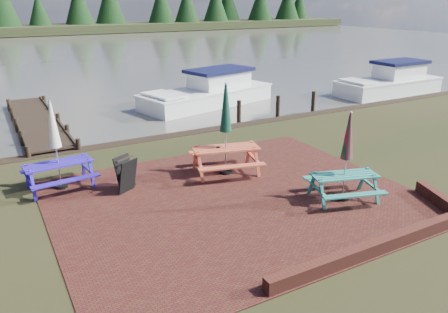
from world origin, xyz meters
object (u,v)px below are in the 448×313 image
jetty (37,121)px  boat_near (210,93)px  boat_far (390,83)px  picnic_table_red (226,143)px  picnic_table_blue (57,159)px  chalkboard (126,174)px  picnic_table_teal (345,171)px

jetty → boat_near: 8.27m
jetty → boat_far: 18.50m
boat_near → jetty: bearing=78.7°
picnic_table_red → picnic_table_blue: picnic_table_red is taller
boat_near → chalkboard: bearing=127.5°
boat_far → picnic_table_teal: bearing=126.4°
picnic_table_red → picnic_table_teal: bearing=-45.5°
picnic_table_red → chalkboard: 2.98m
picnic_table_teal → jetty: (-5.91, 11.63, -0.70)m
picnic_table_blue → chalkboard: size_ratio=2.59×
boat_near → boat_far: boat_far is taller
jetty → boat_far: size_ratio=1.41×
picnic_table_red → boat_near: bearing=80.0°
chalkboard → picnic_table_teal: bearing=-64.1°
jetty → boat_far: bearing=-6.9°
jetty → picnic_table_teal: bearing=-63.1°
picnic_table_red → boat_near: (4.09, 8.97, -0.56)m
picnic_table_red → boat_far: size_ratio=0.41×
picnic_table_red → picnic_table_blue: 4.64m
picnic_table_teal → chalkboard: (-4.68, 3.23, -0.33)m
picnic_table_teal → picnic_table_red: size_ratio=0.86×
picnic_table_teal → picnic_table_red: 3.51m
picnic_table_teal → chalkboard: 5.70m
boat_far → chalkboard: bearing=109.2°
boat_near → boat_far: size_ratio=1.16×
picnic_table_teal → chalkboard: picnic_table_teal is taller
chalkboard → boat_far: boat_far is taller
jetty → picnic_table_red: bearing=-64.2°
picnic_table_red → picnic_table_blue: (-4.46, 1.27, -0.09)m
chalkboard → boat_near: boat_near is taller
picnic_table_blue → chalkboard: picnic_table_blue is taller
picnic_table_red → jetty: 9.59m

